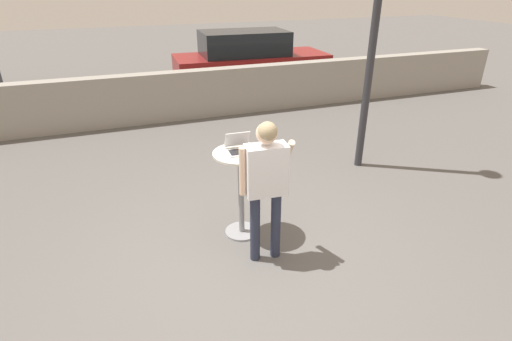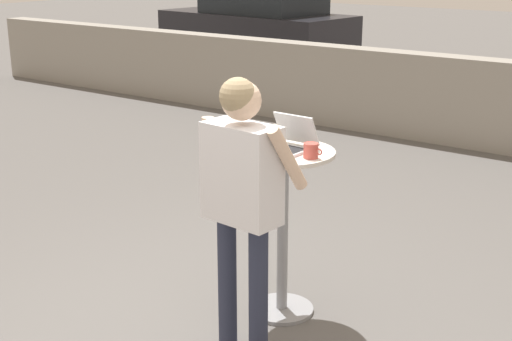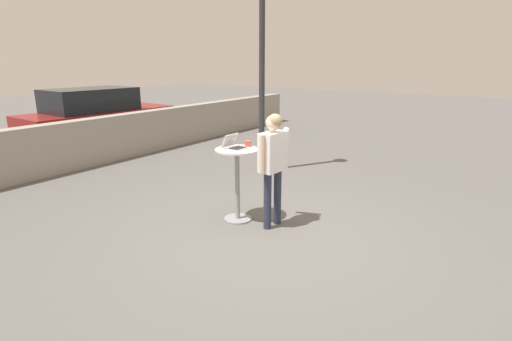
% 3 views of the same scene
% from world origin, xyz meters
% --- Properties ---
extents(ground_plane, '(50.00, 50.00, 0.00)m').
position_xyz_m(ground_plane, '(0.00, 0.00, 0.00)').
color(ground_plane, '#5B5956').
extents(pavement_kerb, '(17.96, 0.35, 1.05)m').
position_xyz_m(pavement_kerb, '(0.00, 5.41, 0.53)').
color(pavement_kerb, gray).
rests_on(pavement_kerb, ground_plane).
extents(cafe_table, '(0.64, 0.64, 1.09)m').
position_xyz_m(cafe_table, '(0.15, 0.68, 0.70)').
color(cafe_table, gray).
rests_on(cafe_table, ground_plane).
extents(laptop, '(0.30, 0.32, 0.21)m').
position_xyz_m(laptop, '(0.15, 0.72, 1.14)').
color(laptop, silver).
rests_on(laptop, cafe_table).
extents(coffee_mug, '(0.12, 0.09, 0.09)m').
position_xyz_m(coffee_mug, '(0.37, 0.64, 1.14)').
color(coffee_mug, '#C14C42').
rests_on(coffee_mug, cafe_table).
extents(standing_person, '(0.59, 0.34, 1.63)m').
position_xyz_m(standing_person, '(0.25, 0.13, 1.04)').
color(standing_person, '#282D42').
rests_on(standing_person, ground_plane).
extents(parked_car_near_street, '(4.44, 1.96, 1.53)m').
position_xyz_m(parked_car_near_street, '(2.76, 7.79, 0.77)').
color(parked_car_near_street, maroon).
rests_on(parked_car_near_street, ground_plane).
extents(street_lamp, '(0.32, 0.32, 4.92)m').
position_xyz_m(street_lamp, '(2.65, 1.90, 3.12)').
color(street_lamp, '#2D2D33').
rests_on(street_lamp, ground_plane).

